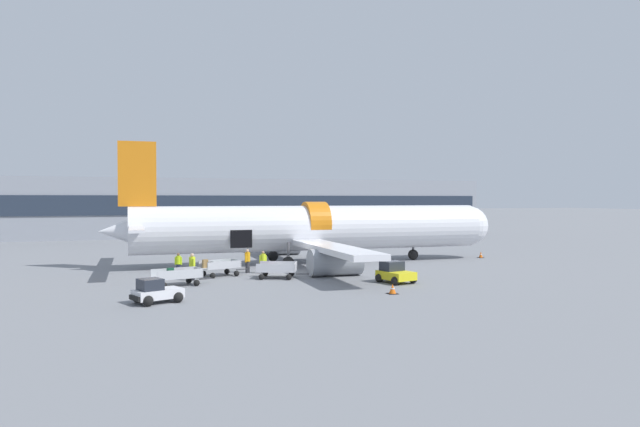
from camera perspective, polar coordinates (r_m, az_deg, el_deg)
name	(u,v)px	position (r m, az deg, el deg)	size (l,w,h in m)	color
ground_plane	(302,273)	(42.27, -1.77, -5.98)	(500.00, 500.00, 0.00)	slate
terminal_strip	(217,207)	(86.72, -10.28, 0.60)	(83.40, 10.13, 8.41)	gray
airplane	(310,229)	(48.20, -1.02, -1.59)	(33.99, 30.30, 9.91)	silver
baggage_tug_lead	(156,292)	(31.42, -16.09, -7.59)	(2.84, 2.35, 1.32)	silver
baggage_tug_mid	(395,274)	(37.79, 7.50, -5.97)	(2.44, 2.76, 1.38)	yellow
baggage_cart_loading	(220,268)	(41.16, -9.93, -5.37)	(3.61, 2.37, 1.24)	#B7BABF
baggage_cart_queued	(178,277)	(37.20, -14.02, -6.21)	(3.92, 2.27, 1.16)	#B7BABF
baggage_cart_empty	(278,271)	(39.71, -4.25, -5.72)	(3.66, 2.75, 1.08)	silver
ground_crew_loader_a	(192,266)	(39.37, -12.66, -5.16)	(0.51, 0.64, 1.83)	black
ground_crew_loader_b	(247,260)	(42.73, -7.27, -4.67)	(0.56, 0.56, 1.75)	#2D2D33
ground_crew_driver	(178,263)	(42.61, -13.98, -4.85)	(0.54, 0.46, 1.57)	#1E2338
ground_crew_supervisor	(263,262)	(42.30, -5.72, -4.80)	(0.57, 0.39, 1.65)	#2D2D33
safety_cone_nose	(481,255)	(55.24, 15.78, -4.01)	(0.51, 0.51, 0.56)	black
safety_cone_engine_left	(393,289)	(33.39, 7.27, -7.52)	(0.58, 0.58, 0.58)	black
safety_cone_wingtip	(351,269)	(41.97, 3.13, -5.52)	(0.64, 0.64, 0.80)	black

